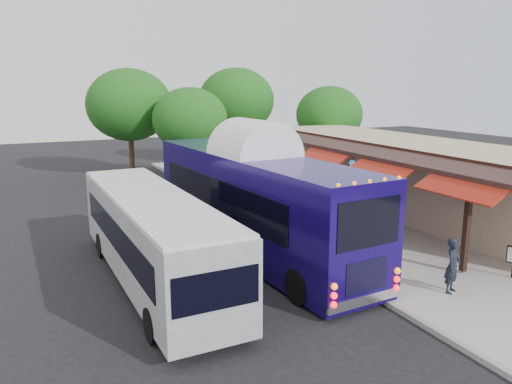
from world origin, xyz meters
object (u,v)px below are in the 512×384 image
ped_a (453,266)px  ped_c (218,182)px  city_bus (152,235)px  coach_bus (254,197)px  ped_b (361,251)px  ped_d (253,174)px

ped_a → ped_c: 15.79m
city_bus → ped_c: bearing=57.8°
coach_bus → city_bus: (-4.29, -1.37, -0.56)m
coach_bus → city_bus: coach_bus is taller
ped_b → city_bus: bearing=-17.4°
ped_a → ped_b: (-1.59, 2.41, -0.04)m
coach_bus → city_bus: 4.54m
city_bus → ped_c: (6.34, 10.68, -0.67)m
coach_bus → ped_b: 4.65m
coach_bus → ped_d: bearing=60.9°
city_bus → ped_d: city_bus is taller
ped_b → coach_bus: bearing=-57.8°
ped_b → ped_a: bearing=128.5°
coach_bus → city_bus: bearing=-166.8°
coach_bus → ped_a: coach_bus is taller
ped_a → ped_b: size_ratio=1.05×
coach_bus → ped_d: 11.77m
coach_bus → ped_c: coach_bus is taller
ped_a → ped_c: bearing=69.3°
ped_c → ped_d: (2.80, 1.34, 0.04)m
ped_a → ped_c: ped_a is taller
ped_a → ped_c: size_ratio=1.07×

